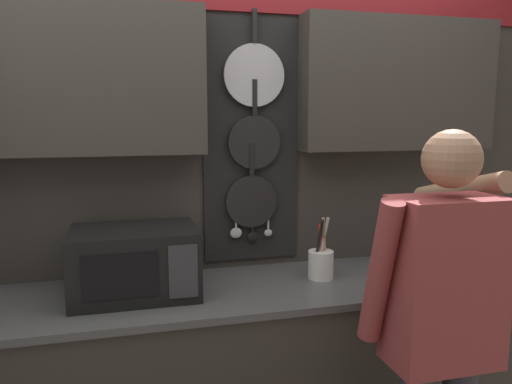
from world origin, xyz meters
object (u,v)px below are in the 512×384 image
(microwave, at_px, (135,262))
(person, at_px, (440,317))
(utensil_crock, at_px, (321,263))
(knife_block, at_px, (478,245))

(microwave, bearing_deg, person, -30.12)
(utensil_crock, distance_m, person, 0.64)
(microwave, distance_m, person, 1.20)
(knife_block, xyz_separation_m, person, (-0.63, -0.60, -0.06))
(microwave, bearing_deg, utensil_crock, 0.08)
(microwave, distance_m, knife_block, 1.66)
(person, bearing_deg, knife_block, 43.69)
(knife_block, height_order, person, person)
(knife_block, height_order, utensil_crock, utensil_crock)
(utensil_crock, xyz_separation_m, person, (0.21, -0.60, -0.04))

